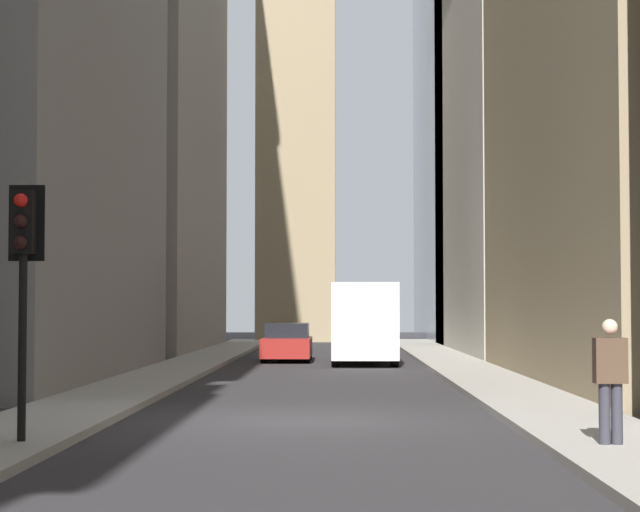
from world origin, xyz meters
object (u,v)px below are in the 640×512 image
object	(u,v)px
sedan_red	(287,343)
pedestrian	(610,376)
delivery_truck	(363,323)
traffic_light_foreground	(23,252)

from	to	relation	value
sedan_red	pedestrian	distance (m)	26.90
delivery_truck	sedan_red	size ratio (longest dim) A/B	1.50
traffic_light_foreground	pedestrian	distance (m)	8.45
sedan_red	pedestrian	xyz separation A→B (m)	(-26.29, -5.69, 0.42)
sedan_red	traffic_light_foreground	xyz separation A→B (m)	(-26.06, 2.58, 2.16)
sedan_red	delivery_truck	bearing A→B (deg)	-120.74
delivery_truck	sedan_red	bearing A→B (deg)	59.26
delivery_truck	pedestrian	world-z (taller)	delivery_truck
traffic_light_foreground	pedestrian	bearing A→B (deg)	-91.57
delivery_truck	sedan_red	xyz separation A→B (m)	(1.67, 2.80, -0.80)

